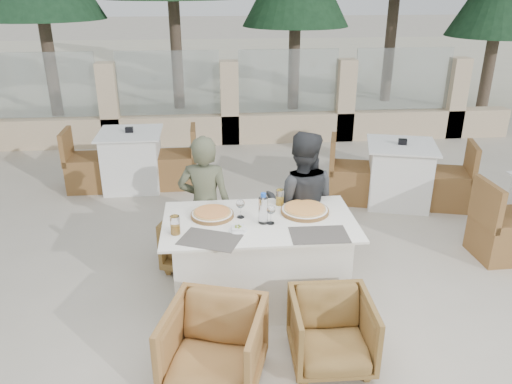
{
  "coord_description": "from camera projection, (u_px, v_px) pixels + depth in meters",
  "views": [
    {
      "loc": [
        -0.35,
        -3.59,
        2.6
      ],
      "look_at": [
        0.03,
        0.41,
        0.9
      ],
      "focal_mm": 35.0,
      "sensor_mm": 36.0,
      "label": 1
    }
  ],
  "objects": [
    {
      "name": "dining_table",
      "position": [
        259.0,
        261.0,
        4.29
      ],
      "size": [
        1.6,
        0.9,
        0.77
      ],
      "primitive_type": null,
      "color": "white",
      "rests_on": "ground"
    },
    {
      "name": "wine_glass_centre",
      "position": [
        240.0,
        207.0,
        4.15
      ],
      "size": [
        0.09,
        0.09,
        0.18
      ],
      "primitive_type": null,
      "rotation": [
        0.0,
        0.0,
        -0.14
      ],
      "color": "silver",
      "rests_on": "dining_table"
    },
    {
      "name": "beer_glass_right",
      "position": [
        280.0,
        197.0,
        4.4
      ],
      "size": [
        0.09,
        0.09,
        0.14
      ],
      "primitive_type": "cylinder",
      "rotation": [
        0.0,
        0.0,
        0.37
      ],
      "color": "yellow",
      "rests_on": "dining_table"
    },
    {
      "name": "wine_glass_near",
      "position": [
        271.0,
        213.0,
        4.05
      ],
      "size": [
        0.09,
        0.09,
        0.18
      ],
      "primitive_type": null,
      "rotation": [
        0.0,
        0.0,
        0.17
      ],
      "color": "silver",
      "rests_on": "dining_table"
    },
    {
      "name": "armchair_near_right",
      "position": [
        331.0,
        332.0,
        3.59
      ],
      "size": [
        0.59,
        0.61,
        0.54
      ],
      "primitive_type": "imported",
      "rotation": [
        0.0,
        0.0,
        -0.03
      ],
      "color": "brown",
      "rests_on": "ground"
    },
    {
      "name": "armchair_far_right",
      "position": [
        290.0,
        234.0,
        4.91
      ],
      "size": [
        0.76,
        0.77,
        0.6
      ],
      "primitive_type": "imported",
      "rotation": [
        0.0,
        0.0,
        3.33
      ],
      "color": "olive",
      "rests_on": "ground"
    },
    {
      "name": "diner_left",
      "position": [
        205.0,
        206.0,
        4.61
      ],
      "size": [
        0.54,
        0.4,
        1.36
      ],
      "primitive_type": "imported",
      "rotation": [
        0.0,
        0.0,
        2.98
      ],
      "color": "#51553E",
      "rests_on": "ground"
    },
    {
      "name": "placemat_near_right",
      "position": [
        319.0,
        235.0,
        3.9
      ],
      "size": [
        0.46,
        0.31,
        0.0
      ],
      "primitive_type": "cube",
      "rotation": [
        0.0,
        0.0,
        -0.02
      ],
      "color": "#4F4943",
      "rests_on": "dining_table"
    },
    {
      "name": "olive_dish",
      "position": [
        238.0,
        228.0,
        3.96
      ],
      "size": [
        0.14,
        0.14,
        0.04
      ],
      "primitive_type": null,
      "rotation": [
        0.0,
        0.0,
        -0.27
      ],
      "color": "white",
      "rests_on": "dining_table"
    },
    {
      "name": "pine_far_right",
      "position": [
        500.0,
        1.0,
        9.91
      ],
      "size": [
        1.98,
        1.98,
        4.5
      ],
      "primitive_type": "cone",
      "color": "#1D4225",
      "rests_on": "ground"
    },
    {
      "name": "perimeter_wall_far",
      "position": [
        229.0,
        97.0,
        8.43
      ],
      "size": [
        10.0,
        0.34,
        1.6
      ],
      "primitive_type": null,
      "color": "beige",
      "rests_on": "ground"
    },
    {
      "name": "ground",
      "position": [
        257.0,
        305.0,
        4.34
      ],
      "size": [
        80.0,
        80.0,
        0.0
      ],
      "primitive_type": "plane",
      "color": "beige",
      "rests_on": "ground"
    },
    {
      "name": "placemat_near_left",
      "position": [
        210.0,
        240.0,
        3.83
      ],
      "size": [
        0.53,
        0.45,
        0.0
      ],
      "primitive_type": "cube",
      "rotation": [
        0.0,
        0.0,
        -0.39
      ],
      "color": "#554F49",
      "rests_on": "dining_table"
    },
    {
      "name": "pizza_right",
      "position": [
        305.0,
        210.0,
        4.27
      ],
      "size": [
        0.51,
        0.51,
        0.05
      ],
      "primitive_type": "cylinder",
      "rotation": [
        0.0,
        0.0,
        -0.28
      ],
      "color": "orange",
      "rests_on": "dining_table"
    },
    {
      "name": "sand_patch",
      "position": [
        218.0,
        63.0,
        17.17
      ],
      "size": [
        30.0,
        16.0,
        0.01
      ],
      "primitive_type": "cube",
      "color": "beige",
      "rests_on": "ground"
    },
    {
      "name": "armchair_near_left",
      "position": [
        214.0,
        347.0,
        3.4
      ],
      "size": [
        0.8,
        0.82,
        0.6
      ],
      "primitive_type": "imported",
      "rotation": [
        0.0,
        0.0,
        -0.3
      ],
      "color": "olive",
      "rests_on": "ground"
    },
    {
      "name": "diner_right",
      "position": [
        301.0,
        203.0,
        4.64
      ],
      "size": [
        0.77,
        0.66,
        1.39
      ],
      "primitive_type": "imported",
      "rotation": [
        0.0,
        0.0,
        2.93
      ],
      "color": "#323336",
      "rests_on": "ground"
    },
    {
      "name": "beer_glass_left",
      "position": [
        175.0,
        225.0,
        3.89
      ],
      "size": [
        0.1,
        0.1,
        0.15
      ],
      "primitive_type": "cylinder",
      "rotation": [
        0.0,
        0.0,
        -0.38
      ],
      "color": "#C5801B",
      "rests_on": "dining_table"
    },
    {
      "name": "bg_table_a",
      "position": [
        132.0,
        160.0,
        6.71
      ],
      "size": [
        1.65,
        0.83,
        0.77
      ],
      "primitive_type": null,
      "rotation": [
        0.0,
        0.0,
        0.01
      ],
      "color": "white",
      "rests_on": "ground"
    },
    {
      "name": "water_bottle",
      "position": [
        263.0,
        208.0,
        4.04
      ],
      "size": [
        0.09,
        0.09,
        0.27
      ],
      "primitive_type": "cylinder",
      "rotation": [
        0.0,
        0.0,
        0.15
      ],
      "color": "#BDDBF8",
      "rests_on": "dining_table"
    },
    {
      "name": "bg_table_b",
      "position": [
        399.0,
        174.0,
        6.22
      ],
      "size": [
        1.8,
        1.22,
        0.77
      ],
      "primitive_type": null,
      "rotation": [
        0.0,
        0.0,
        -0.27
      ],
      "color": "white",
      "rests_on": "ground"
    },
    {
      "name": "pizza_left",
      "position": [
        212.0,
        214.0,
        4.2
      ],
      "size": [
        0.37,
        0.37,
        0.05
      ],
      "primitive_type": "cylinder",
      "rotation": [
        0.0,
        0.0,
        -0.03
      ],
      "color": "#D5511D",
      "rests_on": "dining_table"
    },
    {
      "name": "armchair_far_left",
      "position": [
        199.0,
        240.0,
        4.85
      ],
      "size": [
        0.76,
        0.77,
        0.56
      ],
      "primitive_type": "imported",
      "rotation": [
        0.0,
        0.0,
        2.8
      ],
      "color": "brown",
      "rests_on": "ground"
    }
  ]
}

